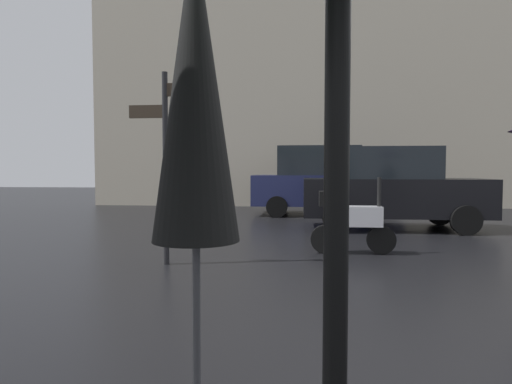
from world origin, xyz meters
TOP-DOWN VIEW (x-y plane):
  - folded_patio_umbrella_far at (-1.08, -0.50)m, footprint 0.40×0.40m
  - parked_scooter at (0.19, 4.68)m, footprint 1.36×0.32m
  - parked_car_left at (1.43, 7.81)m, footprint 4.05×1.89m
  - parked_car_right at (0.06, 10.87)m, footprint 4.32×2.02m
  - street_signpost at (-2.51, 3.61)m, footprint 1.08×0.08m

SIDE VIEW (x-z plane):
  - parked_scooter at x=0.19m, z-range -0.06..1.17m
  - parked_car_left at x=1.43m, z-range 0.01..1.87m
  - parked_car_right at x=0.06m, z-range -0.01..2.05m
  - street_signpost at x=-2.51m, z-range 0.30..3.03m
  - folded_patio_umbrella_far at x=-1.08m, z-range 0.45..2.89m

